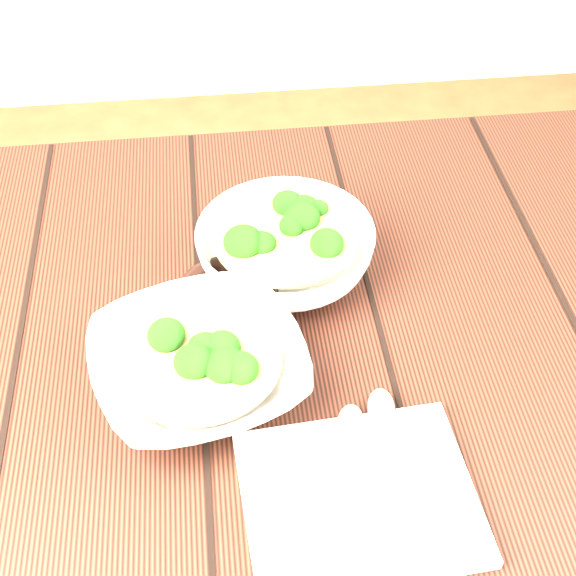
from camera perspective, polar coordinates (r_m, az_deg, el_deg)
The scene contains 7 objects.
table at distance 0.99m, azimuth -4.51°, elevation -8.10°, with size 1.20×0.80×0.75m.
soup_bowl_front at distance 0.83m, azimuth -6.34°, elevation -5.48°, with size 0.27×0.27×0.06m.
soup_bowl_back at distance 0.94m, azimuth -0.19°, elevation 2.70°, with size 0.23×0.23×0.08m.
trivet at distance 0.92m, azimuth -4.33°, elevation -0.38°, with size 0.12×0.12×0.03m, color black.
napkin at distance 0.77m, azimuth 5.05°, elevation -14.60°, with size 0.21×0.17×0.01m, color beige.
spoon_left at distance 0.78m, azimuth 4.27°, elevation -11.73°, with size 0.06×0.17×0.01m.
spoon_right at distance 0.80m, azimuth 6.71°, elevation -10.50°, with size 0.05×0.18×0.01m.
Camera 1 is at (0.01, -0.60, 1.42)m, focal length 50.00 mm.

